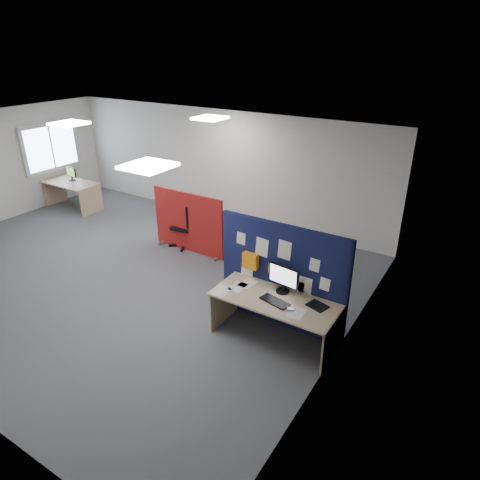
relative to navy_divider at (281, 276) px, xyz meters
The scene contains 17 objects.
floor 3.58m from the navy_divider, behind, with size 9.00×9.00×0.00m, color #505257.
ceiling 3.92m from the navy_divider, behind, with size 9.00×7.00×0.02m, color white.
wall_back 4.85m from the navy_divider, 135.91° to the left, with size 9.00×0.02×2.70m, color silver.
wall_right 1.15m from the navy_divider, ahead, with size 0.02×7.00×2.70m, color silver.
window 8.15m from the navy_divider, 166.77° to the left, with size 0.06×1.70×1.30m.
ceiling_lights 3.65m from the navy_divider, behind, with size 4.10×4.10×0.04m.
navy_divider is the anchor object (origin of this frame).
main_desk 0.48m from the navy_divider, 72.06° to the right, with size 1.89×0.84×0.73m.
monitor_main 0.23m from the navy_divider, 55.88° to the right, with size 0.50×0.21×0.44m.
keyboard 0.52m from the navy_divider, 72.91° to the right, with size 0.45×0.18×0.03m, color black.
mouse 0.71m from the navy_divider, 51.77° to the right, with size 0.10×0.06×0.03m, color gray.
paper_tray 0.77m from the navy_divider, 19.93° to the right, with size 0.28×0.22×0.01m, color black.
red_divider 3.17m from the navy_divider, 155.14° to the left, with size 1.77×0.30×1.32m.
second_desk 7.37m from the navy_divider, 166.19° to the left, with size 1.54×0.77×0.73m.
monitor_second 7.46m from the navy_divider, 165.64° to the left, with size 0.40×0.18×0.37m.
office_chair 3.36m from the navy_divider, 153.94° to the left, with size 0.68×0.69×1.04m.
desk_papers 0.56m from the navy_divider, 120.95° to the right, with size 1.42×0.73×0.00m.
Camera 1 is at (5.94, -5.04, 4.19)m, focal length 32.00 mm.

